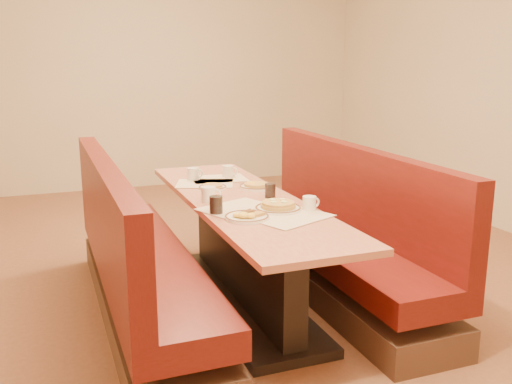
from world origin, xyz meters
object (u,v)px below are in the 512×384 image
object	(u,v)px
eggs_plate	(247,216)
coffee_mug_d	(194,174)
pancake_plate	(278,207)
soda_tumbler_near	(216,205)
coffee_mug_a	(310,203)
soda_tumbler_mid	(270,191)
coffee_mug_c	(228,171)
booth_left	(135,267)
booth_right	(337,241)
diner_table	(243,252)
coffee_mug_b	(209,194)

from	to	relation	value
eggs_plate	coffee_mug_d	size ratio (longest dim) A/B	2.05
pancake_plate	soda_tumbler_near	xyz separation A→B (m)	(-0.38, 0.06, 0.03)
coffee_mug_a	coffee_mug_d	world-z (taller)	coffee_mug_d
soda_tumbler_near	soda_tumbler_mid	distance (m)	0.53
coffee_mug_c	soda_tumbler_mid	size ratio (longest dim) A/B	1.26
eggs_plate	coffee_mug_c	distance (m)	1.21
pancake_plate	booth_left	bearing A→B (deg)	156.16
eggs_plate	coffee_mug_c	world-z (taller)	coffee_mug_c
pancake_plate	coffee_mug_d	size ratio (longest dim) A/B	2.25
booth_right	coffee_mug_d	world-z (taller)	booth_right
diner_table	coffee_mug_a	distance (m)	0.67
pancake_plate	soda_tumbler_mid	bearing A→B (deg)	76.16
coffee_mug_d	booth_right	bearing A→B (deg)	-43.59
pancake_plate	diner_table	bearing A→B (deg)	105.55
booth_right	coffee_mug_b	world-z (taller)	booth_right
coffee_mug_a	soda_tumbler_mid	world-z (taller)	soda_tumbler_mid
pancake_plate	coffee_mug_a	size ratio (longest dim) A/B	2.42
booth_left	soda_tumbler_mid	xyz separation A→B (m)	(0.91, -0.05, 0.44)
eggs_plate	coffee_mug_a	distance (m)	0.43
booth_right	booth_left	bearing A→B (deg)	180.00
pancake_plate	coffee_mug_a	distance (m)	0.20
booth_left	coffee_mug_a	distance (m)	1.19
diner_table	coffee_mug_a	xyz separation A→B (m)	(0.28, -0.44, 0.42)
coffee_mug_c	soda_tumbler_mid	distance (m)	0.75
coffee_mug_a	coffee_mug_c	bearing A→B (deg)	87.08
soda_tumbler_near	booth_right	bearing A→B (deg)	17.17
coffee_mug_a	soda_tumbler_near	size ratio (longest dim) A/B	1.08
booth_left	coffee_mug_b	world-z (taller)	booth_left
eggs_plate	coffee_mug_c	bearing A→B (deg)	76.93
booth_right	coffee_mug_c	world-z (taller)	booth_right
pancake_plate	soda_tumbler_near	world-z (taller)	soda_tumbler_near
soda_tumbler_mid	coffee_mug_d	bearing A→B (deg)	114.66
pancake_plate	eggs_plate	world-z (taller)	pancake_plate
coffee_mug_d	soda_tumbler_near	xyz separation A→B (m)	(-0.12, -1.00, 0.00)
booth_right	coffee_mug_c	bearing A→B (deg)	130.68
booth_left	booth_right	xyz separation A→B (m)	(1.46, 0.00, 0.00)
diner_table	eggs_plate	world-z (taller)	eggs_plate
booth_right	coffee_mug_a	bearing A→B (deg)	-135.43
pancake_plate	coffee_mug_b	world-z (taller)	coffee_mug_b
eggs_plate	soda_tumbler_near	size ratio (longest dim) A/B	2.39
booth_left	coffee_mug_c	size ratio (longest dim) A/B	20.23
booth_left	pancake_plate	bearing A→B (deg)	-23.84
coffee_mug_a	booth_left	bearing A→B (deg)	145.92
coffee_mug_d	coffee_mug_b	bearing A→B (deg)	-102.25
diner_table	booth_right	distance (m)	0.73
eggs_plate	soda_tumbler_mid	distance (m)	0.55
booth_left	coffee_mug_a	world-z (taller)	booth_left
diner_table	booth_left	xyz separation A→B (m)	(-0.73, 0.00, -0.01)
booth_right	soda_tumbler_mid	distance (m)	0.70
diner_table	pancake_plate	xyz separation A→B (m)	(0.10, -0.37, 0.40)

